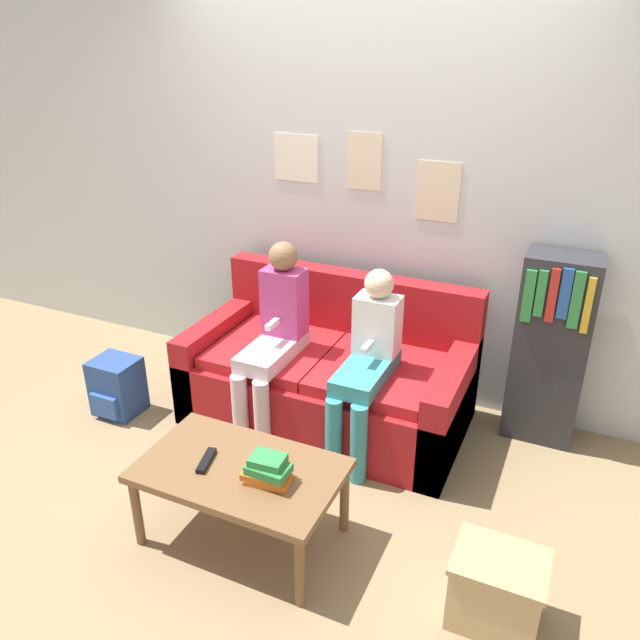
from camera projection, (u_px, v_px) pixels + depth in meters
name	position (u px, v px, depth m)	size (l,w,h in m)	color
ground_plane	(289.00, 466.00, 3.42)	(10.00, 10.00, 0.00)	#937A56
wall_back	(366.00, 190.00, 3.75)	(8.00, 0.06, 2.60)	silver
couch	(330.00, 377.00, 3.76)	(1.64, 0.86, 0.83)	maroon
coffee_table	(240.00, 475.00, 2.80)	(0.91, 0.55, 0.40)	brown
person_left	(275.00, 332.00, 3.55)	(0.24, 0.58, 1.11)	silver
person_right	(367.00, 359.00, 3.34)	(0.24, 0.58, 1.04)	teal
tv_remote	(206.00, 461.00, 2.81)	(0.08, 0.17, 0.02)	black
book_stack	(268.00, 470.00, 2.67)	(0.22, 0.15, 0.13)	orange
bookshelf	(550.00, 349.00, 3.47)	(0.39, 0.27, 1.11)	#2D2D33
storage_box	(497.00, 589.00, 2.47)	(0.36, 0.29, 0.32)	tan
backpack	(117.00, 387.00, 3.84)	(0.27, 0.27, 0.36)	#284789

